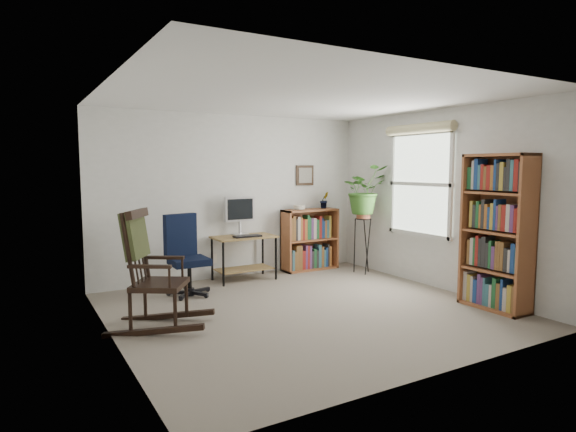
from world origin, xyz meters
TOP-DOWN VIEW (x-y plane):
  - floor at (0.00, 0.00)m, footprint 4.20×4.00m
  - ceiling at (0.00, 0.00)m, footprint 4.20×4.00m
  - wall_back at (0.00, 2.00)m, footprint 4.20×0.00m
  - wall_front at (0.00, -2.00)m, footprint 4.20×0.00m
  - wall_left at (-2.10, 0.00)m, footprint 0.00×4.00m
  - wall_right at (2.10, 0.00)m, footprint 0.00×4.00m
  - window at (2.06, 0.30)m, footprint 0.12×1.20m
  - desk at (0.02, 1.70)m, footprint 0.89×0.49m
  - monitor at (0.02, 1.84)m, footprint 0.46×0.16m
  - keyboard at (0.02, 1.58)m, footprint 0.40×0.15m
  - office_chair at (-0.95, 1.27)m, footprint 0.68×0.68m
  - rocking_chair at (-1.61, 0.23)m, footprint 1.24×1.11m
  - low_bookshelf at (1.23, 1.82)m, footprint 0.92×0.31m
  - tall_bookshelf at (1.92, -1.06)m, footprint 0.34×0.78m
  - plant_stand at (1.80, 1.20)m, footprint 0.28×0.28m
  - spider_plant at (1.80, 1.20)m, footprint 1.69×1.88m
  - potted_plant_small at (1.51, 1.83)m, footprint 0.13×0.24m
  - framed_picture at (1.23, 1.97)m, footprint 0.32×0.04m

SIDE VIEW (x-z plane):
  - floor at x=0.00m, z-range 0.00..0.00m
  - desk at x=0.02m, z-range 0.00..0.64m
  - low_bookshelf at x=1.23m, z-range 0.00..0.97m
  - plant_stand at x=1.80m, z-range 0.00..0.99m
  - office_chair at x=-0.95m, z-range 0.00..1.05m
  - rocking_chair at x=-1.61m, z-range 0.00..1.23m
  - keyboard at x=0.02m, z-range 0.64..0.67m
  - tall_bookshelf at x=1.92m, z-range 0.00..1.79m
  - monitor at x=0.02m, z-range 0.64..1.20m
  - potted_plant_small at x=1.51m, z-range 0.97..1.08m
  - wall_back at x=0.00m, z-range 0.00..2.40m
  - wall_front at x=0.00m, z-range 0.00..2.40m
  - wall_left at x=-2.10m, z-range 0.00..2.40m
  - wall_right at x=2.10m, z-range 0.00..2.40m
  - window at x=2.06m, z-range 0.65..2.15m
  - framed_picture at x=1.23m, z-range 1.34..1.66m
  - spider_plant at x=1.80m, z-range 0.92..2.38m
  - ceiling at x=0.00m, z-range 2.40..2.40m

